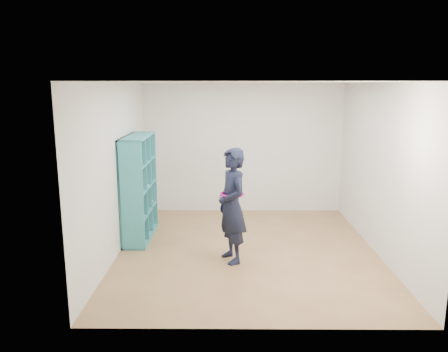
{
  "coord_description": "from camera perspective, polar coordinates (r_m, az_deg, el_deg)",
  "views": [
    {
      "loc": [
        -0.32,
        -6.49,
        2.57
      ],
      "look_at": [
        -0.37,
        0.3,
        1.14
      ],
      "focal_mm": 35.0,
      "sensor_mm": 36.0,
      "label": 1
    }
  ],
  "objects": [
    {
      "name": "smartphone",
      "position": [
        6.34,
        -0.4,
        -2.84
      ],
      "size": [
        0.07,
        0.08,
        0.14
      ],
      "rotation": [
        0.25,
        0.0,
        0.67
      ],
      "color": "silver",
      "rests_on": "person"
    },
    {
      "name": "person",
      "position": [
        6.34,
        1.05,
        -3.88
      ],
      "size": [
        0.61,
        0.72,
        1.69
      ],
      "rotation": [
        0.0,
        0.0,
        -1.18
      ],
      "color": "black",
      "rests_on": "floor"
    },
    {
      "name": "bookshelf",
      "position": [
        7.48,
        -11.25,
        -1.62
      ],
      "size": [
        0.38,
        1.31,
        1.74
      ],
      "color": "teal",
      "rests_on": "floor"
    },
    {
      "name": "wall_left",
      "position": [
        6.82,
        -13.87,
        0.81
      ],
      "size": [
        0.02,
        4.5,
        2.6
      ],
      "primitive_type": "cube",
      "color": "silver",
      "rests_on": "floor"
    },
    {
      "name": "wall_front",
      "position": [
        4.43,
        4.52,
        -4.79
      ],
      "size": [
        4.0,
        0.02,
        2.6
      ],
      "primitive_type": "cube",
      "color": "silver",
      "rests_on": "floor"
    },
    {
      "name": "ceiling",
      "position": [
        6.49,
        3.3,
        12.14
      ],
      "size": [
        4.5,
        4.5,
        0.0
      ],
      "primitive_type": "plane",
      "color": "white",
      "rests_on": "wall_back"
    },
    {
      "name": "wall_right",
      "position": [
        7.0,
        19.74,
        0.74
      ],
      "size": [
        0.02,
        4.5,
        2.6
      ],
      "primitive_type": "cube",
      "color": "silver",
      "rests_on": "floor"
    },
    {
      "name": "wall_back",
      "position": [
        8.83,
        2.49,
        3.62
      ],
      "size": [
        4.0,
        0.02,
        2.6
      ],
      "primitive_type": "cube",
      "color": "silver",
      "rests_on": "floor"
    },
    {
      "name": "floor",
      "position": [
        6.98,
        3.04,
        -9.71
      ],
      "size": [
        4.5,
        4.5,
        0.0
      ],
      "primitive_type": "plane",
      "color": "#8C633F",
      "rests_on": "ground"
    }
  ]
}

